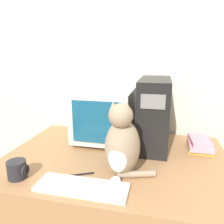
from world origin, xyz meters
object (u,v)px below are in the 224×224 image
(computer_tower, at_px, (154,113))
(keyboard, at_px, (82,187))
(pen, at_px, (80,174))
(book_stack, at_px, (200,144))
(mug, at_px, (17,170))
(crt_monitor, at_px, (104,115))
(cat, at_px, (122,144))

(computer_tower, distance_m, keyboard, 0.69)
(computer_tower, xyz_separation_m, pen, (-0.34, -0.47, -0.22))
(book_stack, relative_size, pen, 1.60)
(mug, bearing_deg, pen, 17.32)
(crt_monitor, distance_m, cat, 0.46)
(computer_tower, height_order, cat, computer_tower)
(keyboard, height_order, book_stack, book_stack)
(keyboard, bearing_deg, book_stack, 43.95)
(crt_monitor, xyz_separation_m, computer_tower, (0.34, -0.01, 0.04))
(computer_tower, distance_m, pen, 0.62)
(cat, bearing_deg, keyboard, -125.71)
(crt_monitor, bearing_deg, keyboard, -85.31)
(keyboard, distance_m, book_stack, 0.83)
(crt_monitor, bearing_deg, pen, -90.24)
(crt_monitor, distance_m, keyboard, 0.62)
(pen, distance_m, mug, 0.32)
(pen, xyz_separation_m, mug, (-0.30, -0.09, 0.04))
(keyboard, xyz_separation_m, book_stack, (0.60, 0.58, 0.03))
(cat, relative_size, book_stack, 1.86)
(pen, height_order, mug, mug)
(pen, bearing_deg, book_stack, 35.72)
(computer_tower, relative_size, book_stack, 2.17)
(crt_monitor, height_order, cat, cat)
(book_stack, height_order, pen, book_stack)
(crt_monitor, xyz_separation_m, mug, (-0.30, -0.57, -0.15))
(computer_tower, bearing_deg, crt_monitor, 178.57)
(cat, relative_size, pen, 2.98)
(keyboard, bearing_deg, mug, 177.21)
(book_stack, bearing_deg, pen, -144.28)
(crt_monitor, bearing_deg, computer_tower, -1.43)
(pen, bearing_deg, crt_monitor, 89.76)
(keyboard, xyz_separation_m, pen, (-0.05, 0.11, -0.01))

